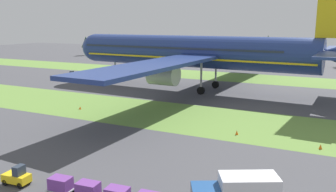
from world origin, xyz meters
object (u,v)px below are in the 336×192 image
(airliner, at_px, (199,52))
(taxiway_marker_0, at_px, (237,133))
(cargo_dolly_lead, at_px, (61,184))
(taxiway_marker_2, at_px, (80,108))
(cargo_dolly_second, at_px, (88,189))
(taxiway_marker_1, at_px, (321,147))
(baggage_tug, at_px, (17,177))
(pushback_tractor, at_px, (73,75))

(airliner, xyz_separation_m, taxiway_marker_0, (16.88, -28.94, -8.55))
(airliner, xyz_separation_m, cargo_dolly_lead, (7.17, -52.89, -7.95))
(airliner, relative_size, taxiway_marker_2, 152.07)
(cargo_dolly_second, bearing_deg, taxiway_marker_1, -43.06)
(airliner, relative_size, taxiway_marker_1, 132.79)
(airliner, bearing_deg, taxiway_marker_2, 157.80)
(baggage_tug, distance_m, pushback_tractor, 68.78)
(pushback_tractor, xyz_separation_m, taxiway_marker_1, (66.50, -31.85, -0.50))
(cargo_dolly_lead, distance_m, taxiway_marker_0, 25.86)
(cargo_dolly_lead, relative_size, cargo_dolly_second, 1.00)
(pushback_tractor, distance_m, taxiway_marker_2, 38.94)
(cargo_dolly_lead, bearing_deg, pushback_tractor, 34.83)
(airliner, distance_m, cargo_dolly_second, 54.17)
(cargo_dolly_lead, xyz_separation_m, taxiway_marker_2, (-19.60, 26.16, -0.65))
(baggage_tug, distance_m, cargo_dolly_lead, 5.03)
(cargo_dolly_lead, bearing_deg, taxiway_marker_0, -27.29)
(cargo_dolly_lead, height_order, taxiway_marker_1, cargo_dolly_lead)
(airliner, xyz_separation_m, pushback_tractor, (-38.86, 1.86, -8.05))
(baggage_tug, xyz_separation_m, taxiway_marker_0, (14.72, 24.42, -0.50))
(taxiway_marker_1, height_order, taxiway_marker_2, taxiway_marker_1)
(baggage_tug, bearing_deg, taxiway_marker_1, -52.70)
(taxiway_marker_0, bearing_deg, cargo_dolly_lead, -112.06)
(cargo_dolly_second, bearing_deg, cargo_dolly_lead, 90.00)
(pushback_tractor, bearing_deg, taxiway_marker_0, 63.82)
(pushback_tractor, bearing_deg, taxiway_marker_2, 45.48)
(cargo_dolly_second, distance_m, taxiway_marker_2, 34.30)
(baggage_tug, height_order, taxiway_marker_0, baggage_tug)
(airliner, relative_size, cargo_dolly_second, 35.60)
(airliner, height_order, taxiway_marker_0, airliner)
(cargo_dolly_second, bearing_deg, baggage_tug, 90.00)
(baggage_tug, relative_size, cargo_dolly_lead, 1.16)
(airliner, height_order, baggage_tug, airliner)
(baggage_tug, distance_m, taxiway_marker_0, 28.51)
(taxiway_marker_2, bearing_deg, airliner, 65.06)
(cargo_dolly_lead, bearing_deg, taxiway_marker_1, -47.01)
(taxiway_marker_0, height_order, taxiway_marker_1, taxiway_marker_0)
(airliner, bearing_deg, cargo_dolly_lead, -169.54)
(airliner, relative_size, pushback_tractor, 31.15)
(taxiway_marker_1, bearing_deg, cargo_dolly_lead, -131.79)
(airliner, distance_m, cargo_dolly_lead, 53.97)
(cargo_dolly_second, bearing_deg, airliner, 5.59)
(airliner, bearing_deg, cargo_dolly_second, -166.44)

